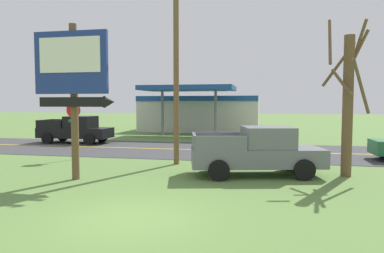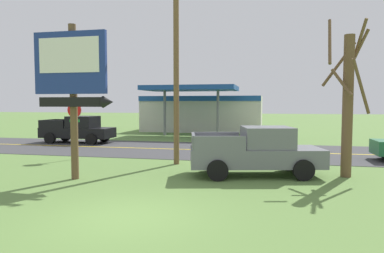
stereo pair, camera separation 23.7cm
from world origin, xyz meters
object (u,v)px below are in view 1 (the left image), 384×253
object	(u,v)px
pickup_black_on_road	(76,130)
stop_sign	(74,120)
motel_sign	(73,77)
bare_tree	(348,99)
pickup_grey_parked_on_lawn	(258,152)
utility_pole	(176,53)
gas_station	(200,112)

from	to	relation	value
pickup_black_on_road	stop_sign	bearing A→B (deg)	-61.00
motel_sign	bare_tree	bearing A→B (deg)	15.47
bare_tree	pickup_grey_parked_on_lawn	world-z (taller)	bare_tree
motel_sign	pickup_grey_parked_on_lawn	size ratio (longest dim) A/B	1.06
pickup_grey_parked_on_lawn	stop_sign	bearing A→B (deg)	167.03
utility_pole	bare_tree	size ratio (longest dim) A/B	1.56
bare_tree	utility_pole	bearing A→B (deg)	169.41
bare_tree	pickup_grey_parked_on_lawn	distance (m)	4.06
bare_tree	gas_station	size ratio (longest dim) A/B	0.53
stop_sign	bare_tree	distance (m)	12.91
motel_sign	pickup_grey_parked_on_lawn	xyz separation A→B (m)	(6.73, 2.29, -2.92)
pickup_grey_parked_on_lawn	bare_tree	bearing A→B (deg)	8.73
gas_station	pickup_grey_parked_on_lawn	distance (m)	22.66
bare_tree	stop_sign	bearing A→B (deg)	172.75
utility_pole	pickup_black_on_road	size ratio (longest dim) A/B	1.90
pickup_grey_parked_on_lawn	motel_sign	bearing A→B (deg)	-161.24
utility_pole	gas_station	xyz separation A→B (m)	(-2.46, 19.85, -3.32)
bare_tree	gas_station	distance (m)	23.37
motel_sign	utility_pole	size ratio (longest dim) A/B	0.59
utility_pole	pickup_black_on_road	bearing A→B (deg)	142.56
utility_pole	pickup_grey_parked_on_lawn	bearing A→B (deg)	-26.13
stop_sign	gas_station	size ratio (longest dim) A/B	0.25
motel_sign	bare_tree	distance (m)	10.58
stop_sign	gas_station	distance (m)	19.82
utility_pole	bare_tree	bearing A→B (deg)	-10.59
gas_station	pickup_black_on_road	world-z (taller)	gas_station
motel_sign	bare_tree	xyz separation A→B (m)	(10.17, 2.81, -0.82)
utility_pole	gas_station	distance (m)	20.28
motel_sign	pickup_black_on_road	xyz separation A→B (m)	(-6.40, 11.28, -2.92)
pickup_grey_parked_on_lawn	pickup_black_on_road	size ratio (longest dim) A/B	1.06
gas_station	pickup_grey_parked_on_lawn	world-z (taller)	gas_station
bare_tree	pickup_black_on_road	world-z (taller)	bare_tree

